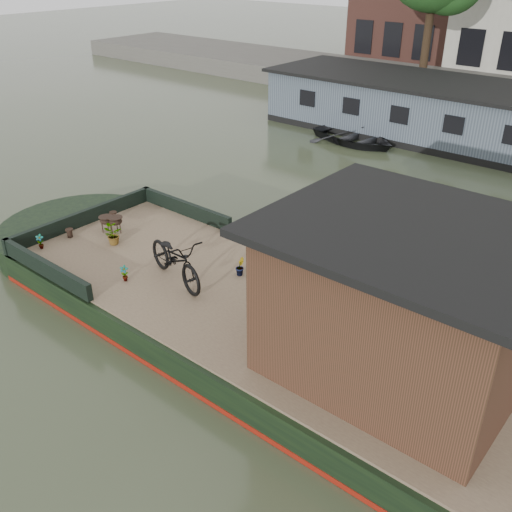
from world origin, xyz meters
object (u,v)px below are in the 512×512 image
Objects in this scene: potted_plant_a at (124,273)px; bicycle at (175,259)px; cabin at (403,300)px; dinghy at (355,134)px; brazier_front at (116,225)px; brazier_rear at (107,224)px.

bicycle is at bearing 39.79° from potted_plant_a.
cabin is at bearing -70.70° from bicycle.
cabin is at bearing 11.07° from potted_plant_a.
bicycle reaches higher than dinghy.
cabin is 4.59m from bicycle.
bicycle is at bearing -175.12° from cabin.
cabin reaches higher than potted_plant_a.
cabin reaches higher than dinghy.
brazier_front is (-7.18, 0.23, -1.04)m from cabin.
brazier_rear is at bearing 179.10° from cabin.
brazier_front reaches higher than potted_plant_a.
bicycle is 1.07m from potted_plant_a.
potted_plant_a is 0.87× the size of brazier_front.
brazier_front is (-2.66, 0.61, -0.30)m from bicycle.
brazier_rear is (-0.20, -0.11, -0.00)m from brazier_front.
bicycle is 2.75m from brazier_front.
dinghy is at bearing 100.66° from potted_plant_a.
potted_plant_a is 0.10× the size of dinghy.
brazier_front is at bearing 146.14° from potted_plant_a.
potted_plant_a is at bearing -28.96° from brazier_rear.
brazier_front is 0.23m from brazier_rear.
brazier_front is at bearing -169.03° from dinghy.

